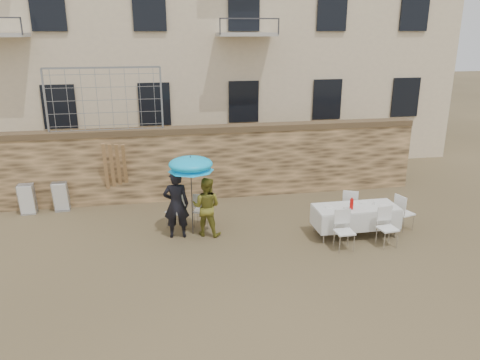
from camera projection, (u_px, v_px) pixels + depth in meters
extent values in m
plane|color=brown|center=(240.00, 274.00, 10.07)|extent=(80.00, 80.00, 0.00)
cube|color=olive|center=(211.00, 163.00, 14.41)|extent=(13.00, 0.50, 2.20)
imported|color=black|center=(176.00, 205.00, 11.61)|extent=(0.66, 0.46, 1.74)
imported|color=#9D9730|center=(206.00, 207.00, 11.77)|extent=(0.91, 0.82, 1.52)
cylinder|color=#3F3F44|center=(192.00, 203.00, 11.78)|extent=(0.03, 0.03, 1.70)
cone|color=#0AB7F8|center=(191.00, 166.00, 11.48)|extent=(1.14, 1.14, 0.22)
cube|color=silver|center=(356.00, 207.00, 11.75)|extent=(2.10, 0.85, 0.05)
cylinder|color=silver|center=(324.00, 229.00, 11.38)|extent=(0.04, 0.04, 0.74)
cylinder|color=silver|center=(396.00, 224.00, 11.71)|extent=(0.04, 0.04, 0.74)
cylinder|color=silver|center=(315.00, 219.00, 12.03)|extent=(0.04, 0.04, 0.74)
cylinder|color=silver|center=(383.00, 214.00, 12.36)|extent=(0.04, 0.04, 0.74)
cylinder|color=red|center=(352.00, 204.00, 11.53)|extent=(0.09, 0.09, 0.26)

